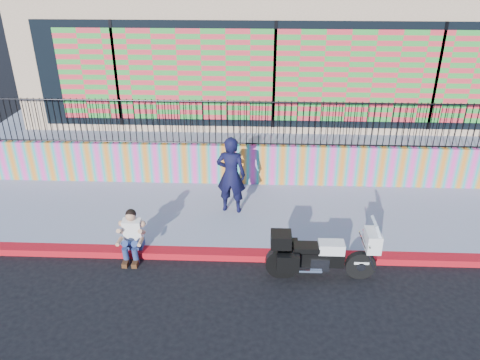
{
  "coord_description": "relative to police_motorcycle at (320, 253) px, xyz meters",
  "views": [
    {
      "loc": [
        -0.38,
        -8.11,
        5.82
      ],
      "look_at": [
        -0.78,
        1.2,
        1.23
      ],
      "focal_mm": 35.0,
      "sensor_mm": 36.0,
      "label": 1
    }
  ],
  "objects": [
    {
      "name": "ground",
      "position": [
        -0.85,
        0.56,
        -0.55
      ],
      "size": [
        90.0,
        90.0,
        0.0
      ],
      "primitive_type": "plane",
      "color": "black",
      "rests_on": "ground"
    },
    {
      "name": "red_curb",
      "position": [
        -0.85,
        0.56,
        -0.48
      ],
      "size": [
        16.0,
        0.3,
        0.15
      ],
      "primitive_type": "cube",
      "color": "#A10B10",
      "rests_on": "ground"
    },
    {
      "name": "sidewalk",
      "position": [
        -0.85,
        2.21,
        -0.48
      ],
      "size": [
        16.0,
        3.0,
        0.15
      ],
      "primitive_type": "cube",
      "color": "#8C92A8",
      "rests_on": "ground"
    },
    {
      "name": "mural_wall",
      "position": [
        -0.85,
        3.81,
        0.15
      ],
      "size": [
        16.0,
        0.2,
        1.1
      ],
      "primitive_type": "cube",
      "color": "#EB3EA6",
      "rests_on": "sidewalk"
    },
    {
      "name": "metal_fence",
      "position": [
        -0.85,
        3.81,
        1.3
      ],
      "size": [
        15.8,
        0.04,
        1.2
      ],
      "primitive_type": null,
      "color": "black",
      "rests_on": "mural_wall"
    },
    {
      "name": "elevated_platform",
      "position": [
        -0.85,
        8.91,
        0.07
      ],
      "size": [
        16.0,
        10.0,
        1.25
      ],
      "primitive_type": "cube",
      "color": "#8C92A8",
      "rests_on": "ground"
    },
    {
      "name": "storefront_building",
      "position": [
        -0.85,
        8.7,
        2.7
      ],
      "size": [
        14.0,
        8.06,
        4.0
      ],
      "color": "tan",
      "rests_on": "elevated_platform"
    },
    {
      "name": "police_motorcycle",
      "position": [
        0.0,
        0.0,
        0.0
      ],
      "size": [
        2.12,
        0.7,
        1.32
      ],
      "color": "black",
      "rests_on": "ground"
    },
    {
      "name": "police_officer",
      "position": [
        -1.86,
        2.31,
        0.54
      ],
      "size": [
        0.75,
        0.55,
        1.89
      ],
      "primitive_type": "imported",
      "rotation": [
        0.0,
        0.0,
        3.0
      ],
      "color": "black",
      "rests_on": "sidewalk"
    },
    {
      "name": "seated_man",
      "position": [
        -3.81,
        0.47,
        -0.1
      ],
      "size": [
        0.54,
        0.71,
        1.06
      ],
      "color": "navy",
      "rests_on": "ground"
    }
  ]
}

